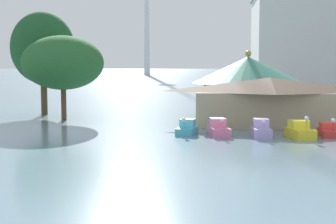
{
  "coord_description": "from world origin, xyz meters",
  "views": [
    {
      "loc": [
        10.62,
        -6.33,
        5.7
      ],
      "look_at": [
        7.47,
        24.61,
        2.7
      ],
      "focal_mm": 51.11,
      "sensor_mm": 36.0,
      "label": 1
    }
  ],
  "objects_px": {
    "boathouse": "(270,100)",
    "green_roof_pavilion": "(248,83)",
    "pedal_boat_cyan": "(187,128)",
    "shoreline_tree_tall_left": "(43,48)",
    "pedal_boat_pink": "(218,129)",
    "pedal_boat_red": "(329,131)",
    "pedal_boat_lavender": "(261,130)",
    "pedal_boat_yellow": "(300,131)",
    "shoreline_tree_mid": "(63,63)"
  },
  "relations": [
    {
      "from": "boathouse",
      "to": "green_roof_pavilion",
      "type": "xyz_separation_m",
      "value": [
        -1.61,
        8.06,
        1.35
      ]
    },
    {
      "from": "pedal_boat_cyan",
      "to": "shoreline_tree_tall_left",
      "type": "bearing_deg",
      "value": -118.46
    },
    {
      "from": "pedal_boat_pink",
      "to": "shoreline_tree_tall_left",
      "type": "distance_m",
      "value": 26.31
    },
    {
      "from": "pedal_boat_red",
      "to": "pedal_boat_lavender",
      "type": "bearing_deg",
      "value": -81.15
    },
    {
      "from": "pedal_boat_lavender",
      "to": "boathouse",
      "type": "bearing_deg",
      "value": 166.09
    },
    {
      "from": "pedal_boat_cyan",
      "to": "shoreline_tree_tall_left",
      "type": "xyz_separation_m",
      "value": [
        -17.71,
        14.65,
        7.26
      ]
    },
    {
      "from": "pedal_boat_pink",
      "to": "pedal_boat_yellow",
      "type": "distance_m",
      "value": 6.48
    },
    {
      "from": "pedal_boat_cyan",
      "to": "green_roof_pavilion",
      "type": "relative_size",
      "value": 0.21
    },
    {
      "from": "pedal_boat_yellow",
      "to": "shoreline_tree_tall_left",
      "type": "distance_m",
      "value": 31.89
    },
    {
      "from": "pedal_boat_red",
      "to": "shoreline_tree_tall_left",
      "type": "distance_m",
      "value": 33.56
    },
    {
      "from": "pedal_boat_cyan",
      "to": "pedal_boat_lavender",
      "type": "bearing_deg",
      "value": 92.08
    },
    {
      "from": "pedal_boat_red",
      "to": "shoreline_tree_mid",
      "type": "relative_size",
      "value": 0.31
    },
    {
      "from": "pedal_boat_cyan",
      "to": "green_roof_pavilion",
      "type": "xyz_separation_m",
      "value": [
        5.92,
        14.84,
        3.26
      ]
    },
    {
      "from": "pedal_boat_pink",
      "to": "green_roof_pavilion",
      "type": "relative_size",
      "value": 0.25
    },
    {
      "from": "pedal_boat_cyan",
      "to": "pedal_boat_pink",
      "type": "relative_size",
      "value": 0.84
    },
    {
      "from": "pedal_boat_cyan",
      "to": "shoreline_tree_tall_left",
      "type": "distance_m",
      "value": 24.11
    },
    {
      "from": "shoreline_tree_tall_left",
      "to": "pedal_boat_lavender",
      "type": "bearing_deg",
      "value": -33.32
    },
    {
      "from": "pedal_boat_pink",
      "to": "pedal_boat_lavender",
      "type": "bearing_deg",
      "value": 68.26
    },
    {
      "from": "boathouse",
      "to": "shoreline_tree_mid",
      "type": "relative_size",
      "value": 1.7
    },
    {
      "from": "pedal_boat_red",
      "to": "green_roof_pavilion",
      "type": "relative_size",
      "value": 0.22
    },
    {
      "from": "green_roof_pavilion",
      "to": "pedal_boat_yellow",
      "type": "bearing_deg",
      "value": -78.94
    },
    {
      "from": "pedal_boat_yellow",
      "to": "shoreline_tree_mid",
      "type": "bearing_deg",
      "value": -130.28
    },
    {
      "from": "pedal_boat_pink",
      "to": "pedal_boat_red",
      "type": "relative_size",
      "value": 1.15
    },
    {
      "from": "pedal_boat_cyan",
      "to": "shoreline_tree_mid",
      "type": "height_order",
      "value": "shoreline_tree_mid"
    },
    {
      "from": "pedal_boat_yellow",
      "to": "pedal_boat_cyan",
      "type": "bearing_deg",
      "value": -113.04
    },
    {
      "from": "pedal_boat_yellow",
      "to": "pedal_boat_lavender",
      "type": "bearing_deg",
      "value": -109.13
    },
    {
      "from": "pedal_boat_red",
      "to": "shoreline_tree_tall_left",
      "type": "relative_size",
      "value": 0.23
    },
    {
      "from": "pedal_boat_red",
      "to": "shoreline_tree_mid",
      "type": "height_order",
      "value": "shoreline_tree_mid"
    },
    {
      "from": "pedal_boat_pink",
      "to": "boathouse",
      "type": "xyz_separation_m",
      "value": [
        4.93,
        7.21,
        1.86
      ]
    },
    {
      "from": "pedal_boat_yellow",
      "to": "pedal_boat_red",
      "type": "distance_m",
      "value": 2.76
    },
    {
      "from": "pedal_boat_red",
      "to": "shoreline_tree_tall_left",
      "type": "height_order",
      "value": "shoreline_tree_tall_left"
    },
    {
      "from": "pedal_boat_lavender",
      "to": "pedal_boat_cyan",
      "type": "bearing_deg",
      "value": -102.05
    },
    {
      "from": "pedal_boat_cyan",
      "to": "pedal_boat_red",
      "type": "bearing_deg",
      "value": 101.02
    },
    {
      "from": "pedal_boat_lavender",
      "to": "shoreline_tree_tall_left",
      "type": "xyz_separation_m",
      "value": [
        -23.75,
        15.62,
        7.19
      ]
    },
    {
      "from": "pedal_boat_red",
      "to": "pedal_boat_pink",
      "type": "bearing_deg",
      "value": -88.21
    },
    {
      "from": "pedal_boat_pink",
      "to": "pedal_boat_yellow",
      "type": "height_order",
      "value": "pedal_boat_yellow"
    },
    {
      "from": "pedal_boat_cyan",
      "to": "pedal_boat_pink",
      "type": "xyz_separation_m",
      "value": [
        2.6,
        -0.43,
        0.05
      ]
    },
    {
      "from": "pedal_boat_lavender",
      "to": "pedal_boat_red",
      "type": "height_order",
      "value": "pedal_boat_red"
    },
    {
      "from": "shoreline_tree_tall_left",
      "to": "green_roof_pavilion",
      "type": "bearing_deg",
      "value": 0.45
    },
    {
      "from": "pedal_boat_yellow",
      "to": "shoreline_tree_tall_left",
      "type": "height_order",
      "value": "shoreline_tree_tall_left"
    },
    {
      "from": "pedal_boat_pink",
      "to": "pedal_boat_cyan",
      "type": "bearing_deg",
      "value": -112.2
    },
    {
      "from": "pedal_boat_lavender",
      "to": "green_roof_pavilion",
      "type": "xyz_separation_m",
      "value": [
        -0.12,
        15.8,
        3.18
      ]
    },
    {
      "from": "pedal_boat_pink",
      "to": "green_roof_pavilion",
      "type": "xyz_separation_m",
      "value": [
        3.32,
        15.27,
        3.21
      ]
    },
    {
      "from": "boathouse",
      "to": "shoreline_tree_mid",
      "type": "distance_m",
      "value": 21.5
    },
    {
      "from": "pedal_boat_yellow",
      "to": "shoreline_tree_tall_left",
      "type": "bearing_deg",
      "value": -136.45
    },
    {
      "from": "pedal_boat_pink",
      "to": "pedal_boat_lavender",
      "type": "height_order",
      "value": "pedal_boat_pink"
    },
    {
      "from": "pedal_boat_lavender",
      "to": "shoreline_tree_mid",
      "type": "xyz_separation_m",
      "value": [
        -19.57,
        10.05,
        5.44
      ]
    },
    {
      "from": "green_roof_pavilion",
      "to": "shoreline_tree_tall_left",
      "type": "xyz_separation_m",
      "value": [
        -23.63,
        -0.19,
        4.0
      ]
    },
    {
      "from": "pedal_boat_pink",
      "to": "pedal_boat_lavender",
      "type": "distance_m",
      "value": 3.48
    },
    {
      "from": "pedal_boat_cyan",
      "to": "pedal_boat_lavender",
      "type": "xyz_separation_m",
      "value": [
        6.04,
        -0.96,
        0.07
      ]
    }
  ]
}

